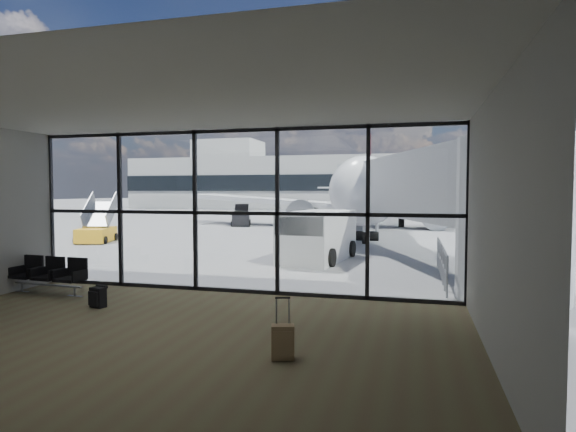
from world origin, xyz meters
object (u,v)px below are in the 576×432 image
at_px(backpack, 98,297).
at_px(belt_loader, 241,219).
at_px(mobile_stairs, 97,233).
at_px(seating_row, 51,273).
at_px(service_van, 317,235).
at_px(airliner, 368,192).
at_px(suitcase, 283,342).

height_order(backpack, belt_loader, belt_loader).
bearing_deg(belt_loader, mobile_stairs, -121.66).
bearing_deg(backpack, seating_row, 168.28).
xyz_separation_m(seating_row, service_van, (5.84, 7.97, 0.46)).
bearing_deg(mobile_stairs, airliner, 32.48).
bearing_deg(airliner, suitcase, -91.86).
height_order(suitcase, service_van, service_van).
relative_size(airliner, mobile_stairs, 10.26).
distance_m(airliner, mobile_stairs, 20.97).
height_order(backpack, suitcase, suitcase).
bearing_deg(airliner, belt_loader, -171.02).
distance_m(airliner, service_van, 20.00).
relative_size(backpack, airliner, 0.02).
bearing_deg(mobile_stairs, suitcase, -64.02).
relative_size(suitcase, airliner, 0.03).
xyz_separation_m(airliner, mobile_stairs, (-13.18, -16.16, -2.21)).
distance_m(seating_row, suitcase, 8.29).
bearing_deg(service_van, belt_loader, 126.42).
xyz_separation_m(backpack, suitcase, (5.26, -2.31, 0.05)).
xyz_separation_m(suitcase, belt_loader, (-11.48, 28.89, 0.26)).
bearing_deg(belt_loader, airliner, -4.38).
relative_size(seating_row, airliner, 0.06).
bearing_deg(backpack, service_van, 82.61).
distance_m(service_van, belt_loader, 20.06).
xyz_separation_m(backpack, belt_loader, (-6.22, 26.58, 0.31)).
xyz_separation_m(belt_loader, mobile_stairs, (-3.30, -13.74, -0.05)).
bearing_deg(suitcase, service_van, 82.40).
xyz_separation_m(suitcase, airliner, (-1.60, 31.31, 2.43)).
xyz_separation_m(suitcase, service_van, (-1.71, 11.39, 0.70)).
distance_m(backpack, airliner, 29.33).
height_order(belt_loader, mobile_stairs, mobile_stairs).
bearing_deg(mobile_stairs, service_van, -34.39).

